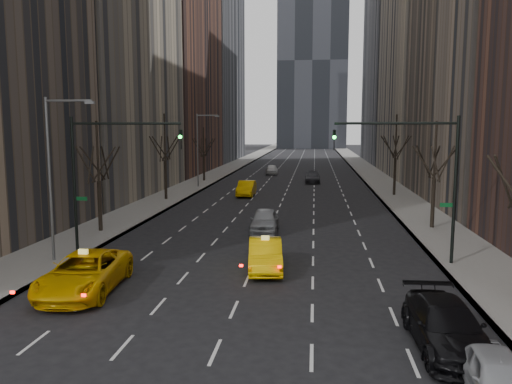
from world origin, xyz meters
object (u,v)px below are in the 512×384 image
(parked_suv_black, at_px, (446,326))
(taxi_sedan, at_px, (265,255))
(taxi_suv, at_px, (84,273))
(silver_sedan_ahead, at_px, (265,220))
(parked_sedan_silver, at_px, (498,378))

(parked_suv_black, bearing_deg, taxi_sedan, 127.25)
(taxi_sedan, xyz_separation_m, parked_suv_black, (7.08, -8.75, -0.01))
(taxi_suv, relative_size, silver_sedan_ahead, 1.31)
(taxi_sedan, bearing_deg, taxi_suv, -156.50)
(taxi_suv, distance_m, parked_sedan_silver, 17.26)
(taxi_suv, bearing_deg, parked_suv_black, -20.36)
(taxi_suv, xyz_separation_m, parked_sedan_silver, (15.54, -7.50, -0.21))
(taxi_suv, distance_m, silver_sedan_ahead, 15.75)
(taxi_sedan, height_order, silver_sedan_ahead, silver_sedan_ahead)
(taxi_suv, bearing_deg, parked_sedan_silver, -30.43)
(parked_sedan_silver, bearing_deg, taxi_suv, 157.16)
(taxi_sedan, relative_size, parked_sedan_silver, 1.23)
(parked_suv_black, distance_m, parked_sedan_silver, 3.34)
(taxi_suv, relative_size, parked_sedan_silver, 1.60)
(taxi_suv, height_order, parked_sedan_silver, taxi_suv)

